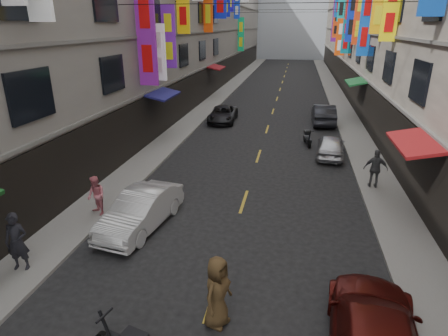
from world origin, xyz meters
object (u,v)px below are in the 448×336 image
at_px(car_left_mid, 141,210).
at_px(car_right_mid, 331,146).
at_px(pedestrian_lfar, 96,196).
at_px(pedestrian_crossing, 217,292).
at_px(car_left_far, 223,114).
at_px(pedestrian_lnear, 17,242).
at_px(pedestrian_rfar, 376,169).
at_px(car_right_far, 323,114).
at_px(scooter_far_right, 307,138).

xyz_separation_m(car_left_mid, car_right_mid, (7.41, 9.55, -0.07)).
height_order(car_right_mid, pedestrian_lfar, pedestrian_lfar).
bearing_deg(pedestrian_crossing, car_right_mid, 5.68).
relative_size(car_left_far, pedestrian_lnear, 2.29).
height_order(car_left_mid, car_right_mid, car_left_mid).
height_order(car_right_mid, pedestrian_crossing, pedestrian_crossing).
bearing_deg(pedestrian_lfar, pedestrian_rfar, 57.20).
distance_m(car_left_mid, car_right_far, 18.74).
bearing_deg(car_right_far, car_left_mid, 65.52).
distance_m(scooter_far_right, car_right_mid, 2.36).
bearing_deg(car_right_far, pedestrian_crossing, 79.04).
distance_m(pedestrian_lnear, pedestrian_lfar, 3.69).
bearing_deg(pedestrian_rfar, pedestrian_lfar, 25.32).
height_order(car_right_mid, pedestrian_lnear, pedestrian_lnear).
distance_m(car_right_far, pedestrian_lnear, 22.72).
height_order(car_right_mid, pedestrian_rfar, pedestrian_rfar).
xyz_separation_m(scooter_far_right, car_left_far, (-6.30, 4.84, 0.15)).
distance_m(car_left_far, pedestrian_rfar, 14.45).
xyz_separation_m(car_left_mid, pedestrian_lnear, (-2.52, -3.21, 0.35)).
distance_m(pedestrian_lfar, pedestrian_rfar, 12.00).
xyz_separation_m(pedestrian_lfar, pedestrian_crossing, (5.72, -4.59, 0.05)).
bearing_deg(car_right_mid, car_left_mid, 57.52).
relative_size(car_left_mid, car_right_far, 0.94).
distance_m(scooter_far_right, car_right_far, 5.82).
xyz_separation_m(car_left_mid, pedestrian_lfar, (-1.99, 0.43, 0.21)).
bearing_deg(car_left_mid, pedestrian_lfar, 176.32).
relative_size(car_left_mid, car_right_mid, 1.15).
xyz_separation_m(car_left_far, car_right_far, (7.55, 0.83, 0.15)).
distance_m(car_right_mid, pedestrian_lfar, 13.10).
xyz_separation_m(car_right_mid, pedestrian_lfar, (-9.40, -9.12, 0.27)).
distance_m(car_left_far, car_right_far, 7.60).
bearing_deg(car_right_mid, car_left_far, -36.78).
distance_m(scooter_far_right, pedestrian_lfar, 13.78).
relative_size(scooter_far_right, car_right_far, 0.40).
bearing_deg(scooter_far_right, car_right_mid, 111.98).
relative_size(scooter_far_right, car_right_mid, 0.49).
relative_size(scooter_far_right, pedestrian_lfar, 1.15).
relative_size(car_left_mid, car_left_far, 1.00).
bearing_deg(scooter_far_right, car_left_far, -47.84).
relative_size(scooter_far_right, pedestrian_lnear, 0.97).
relative_size(car_left_mid, pedestrian_lnear, 2.29).
xyz_separation_m(pedestrian_rfar, pedestrian_crossing, (-5.29, -9.37, -0.05)).
relative_size(car_left_far, car_right_far, 0.95).
bearing_deg(scooter_far_right, pedestrian_lfar, 43.47).
height_order(pedestrian_rfar, pedestrian_crossing, pedestrian_crossing).
bearing_deg(car_left_mid, scooter_far_right, 70.46).
bearing_deg(car_right_mid, pedestrian_crossing, 80.30).
bearing_deg(car_right_far, pedestrian_lnear, 62.88).
bearing_deg(scooter_far_right, car_left_mid, 51.63).
distance_m(car_left_mid, car_right_mid, 12.09).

